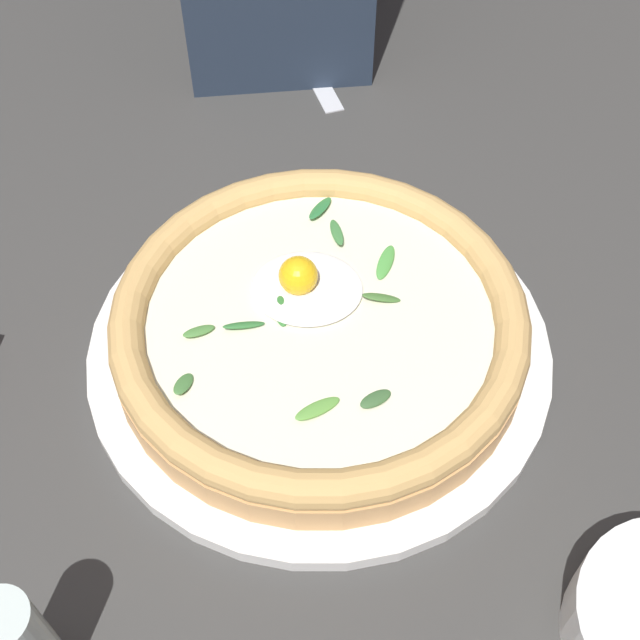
{
  "coord_description": "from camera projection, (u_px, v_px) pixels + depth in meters",
  "views": [
    {
      "loc": [
        -0.08,
        0.34,
        0.47
      ],
      "look_at": [
        -0.05,
        -0.0,
        0.03
      ],
      "focal_mm": 45.88,
      "sensor_mm": 36.0,
      "label": 1
    }
  ],
  "objects": [
    {
      "name": "ground_plane",
      "position": [
        253.0,
        358.0,
        0.59
      ],
      "size": [
        2.4,
        2.4,
        0.03
      ],
      "primitive_type": "cube",
      "color": "#3B3B39",
      "rests_on": "ground"
    },
    {
      "name": "pizza_plate",
      "position": [
        320.0,
        343.0,
        0.58
      ],
      "size": [
        0.32,
        0.32,
        0.01
      ],
      "primitive_type": "cylinder",
      "color": "white",
      "rests_on": "ground"
    },
    {
      "name": "pizza",
      "position": [
        320.0,
        319.0,
        0.55
      ],
      "size": [
        0.28,
        0.28,
        0.05
      ],
      "color": "tan",
      "rests_on": "pizza_plate"
    },
    {
      "name": "table_knife",
      "position": [
        290.0,
        25.0,
        0.83
      ],
      "size": [
        0.1,
        0.21,
        0.01
      ],
      "color": "silver",
      "rests_on": "ground"
    }
  ]
}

